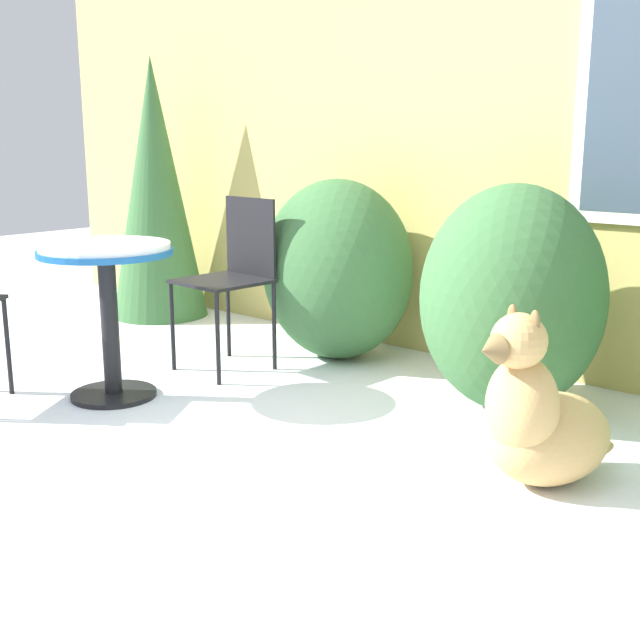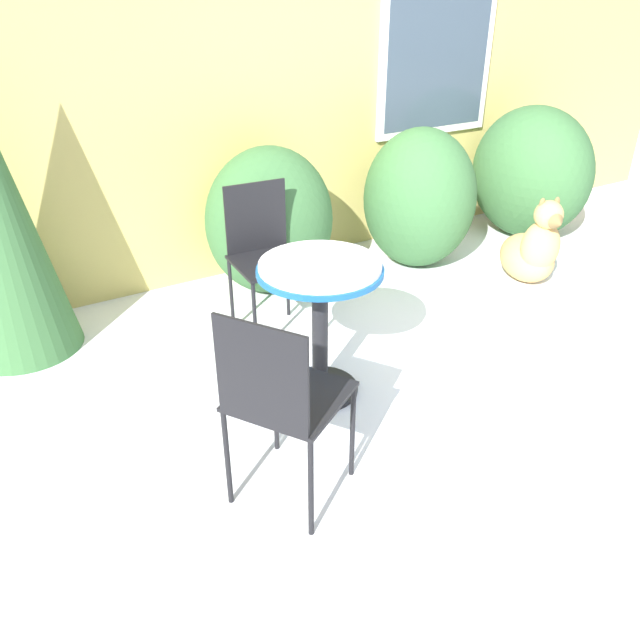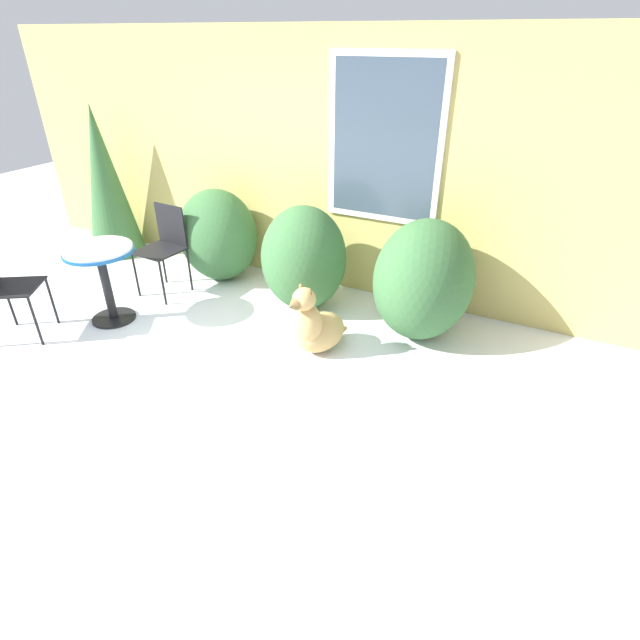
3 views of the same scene
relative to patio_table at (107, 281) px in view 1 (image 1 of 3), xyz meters
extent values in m
plane|color=white|center=(1.22, -0.42, -0.60)|extent=(16.00, 16.00, 0.00)
cube|color=tan|center=(1.22, 1.78, 0.72)|extent=(8.00, 0.06, 2.63)
ellipsoid|color=#386638|center=(0.38, 1.32, -0.07)|extent=(0.93, 0.81, 1.06)
ellipsoid|color=#386638|center=(1.60, 1.14, -0.05)|extent=(0.87, 0.87, 1.08)
cone|color=#386638|center=(-1.34, 1.37, 0.32)|extent=(0.69, 0.69, 1.84)
cylinder|color=black|center=(0.00, 0.00, -0.58)|extent=(0.43, 0.43, 0.03)
cylinder|color=black|center=(0.00, 0.00, -0.22)|extent=(0.09, 0.09, 0.70)
cylinder|color=#195699|center=(0.00, 0.00, 0.14)|extent=(0.66, 0.66, 0.03)
cylinder|color=white|center=(0.00, 0.00, 0.17)|extent=(0.63, 0.63, 0.03)
cube|color=black|center=(0.07, 0.70, -0.09)|extent=(0.47, 0.47, 0.02)
cube|color=black|center=(0.08, 0.91, 0.14)|extent=(0.40, 0.04, 0.44)
cylinder|color=black|center=(-0.15, 0.51, -0.35)|extent=(0.02, 0.02, 0.50)
cylinder|color=black|center=(0.26, 0.48, -0.35)|extent=(0.02, 0.02, 0.50)
cylinder|color=black|center=(-0.12, 0.91, -0.35)|extent=(0.02, 0.02, 0.50)
cylinder|color=black|center=(0.28, 0.89, -0.35)|extent=(0.02, 0.02, 0.50)
cylinder|color=black|center=(-0.44, -0.31, -0.35)|extent=(0.02, 0.02, 0.50)
ellipsoid|color=tan|center=(2.13, 0.47, -0.42)|extent=(0.52, 0.61, 0.35)
ellipsoid|color=tan|center=(2.07, 0.32, -0.27)|extent=(0.35, 0.33, 0.38)
sphere|color=tan|center=(2.06, 0.29, -0.02)|extent=(0.20, 0.20, 0.20)
cone|color=brown|center=(2.02, 0.16, -0.03)|extent=(0.13, 0.11, 0.11)
ellipsoid|color=brown|center=(2.02, 0.32, 0.06)|extent=(0.05, 0.04, 0.09)
ellipsoid|color=brown|center=(2.12, 0.29, 0.06)|extent=(0.05, 0.04, 0.09)
ellipsoid|color=tan|center=(2.21, 0.69, -0.52)|extent=(0.15, 0.25, 0.07)
camera|label=1|loc=(3.32, -2.27, 0.70)|focal=45.00mm
camera|label=2|loc=(-1.50, -2.48, 1.45)|focal=35.00mm
camera|label=3|loc=(3.88, -3.00, 1.94)|focal=28.00mm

